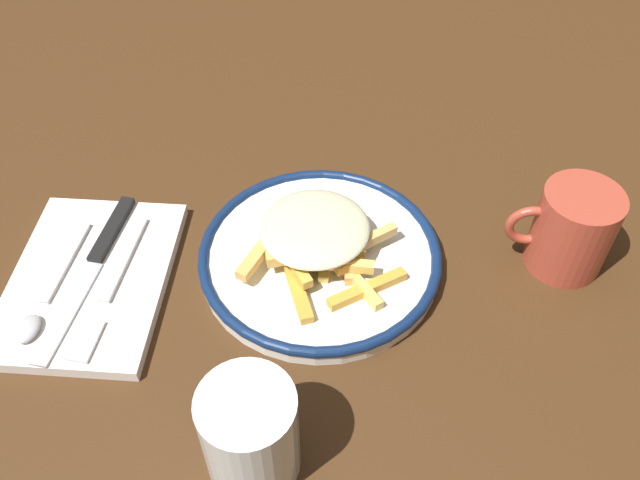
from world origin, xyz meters
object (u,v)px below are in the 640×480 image
Objects in this scene: water_glass at (250,434)px; coffee_mug at (571,230)px; spoon at (43,301)px; plate at (320,256)px; fries_heap at (318,238)px; knife at (96,260)px; napkin at (90,280)px; fork at (111,285)px.

coffee_mug is at bearing -142.22° from water_glass.
spoon is at bearing 9.34° from coffee_mug.
spoon is at bearing 15.03° from plate.
knife is at bearing 4.30° from fries_heap.
spoon reaches higher than napkin.
coffee_mug is (-0.47, -0.03, 0.03)m from knife.
spoon is (0.26, 0.07, 0.01)m from plate.
spoon reaches higher than fork.
spoon is (0.03, 0.03, 0.01)m from napkin.
fries_heap reaches higher than plate.
fork is 1.68× the size of coffee_mug.
knife is 1.99× the size of coffee_mug.
fries_heap is (0.00, -0.00, 0.03)m from plate.
fries_heap is 0.22m from water_glass.
water_glass is at bearing 77.89° from plate.
knife is 0.47m from coffee_mug.
plate reaches higher than napkin.
plate is 2.32× the size of coffee_mug.
fries_heap is at bearing -171.07° from napkin.
knife is (0.02, -0.03, 0.00)m from fork.
water_glass is at bearing 78.38° from fries_heap.
water_glass is (-0.21, 0.14, 0.03)m from spoon.
spoon is at bearing 56.40° from knife.
knife is 1.37× the size of spoon.
plate is 0.22m from water_glass.
coffee_mug is (-0.45, -0.06, 0.03)m from fork.
plate is at bearing 166.49° from fries_heap.
knife reaches higher than fork.
coffee_mug reaches higher than napkin.
fries_heap is 0.27m from spoon.
napkin is 0.05m from spoon.
fries_heap is 1.77× the size of water_glass.
fork is (0.20, 0.05, 0.00)m from plate.
fork is at bearing -46.82° from water_glass.
plate is 0.27m from spoon.
napkin is at bearing -44.32° from water_glass.
fork is 0.23m from water_glass.
knife is 0.27m from water_glass.
spoon is at bearing -33.68° from water_glass.
plate is 0.21m from fork.
knife is at bearing -99.34° from napkin.
spoon is at bearing 15.22° from fries_heap.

